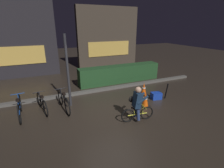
% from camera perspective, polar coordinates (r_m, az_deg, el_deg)
% --- Properties ---
extents(ground_plane, '(40.00, 40.00, 0.00)m').
position_cam_1_polar(ground_plane, '(6.36, 0.53, -9.59)').
color(ground_plane, '#2D261E').
extents(sidewalk_curb, '(12.00, 0.24, 0.12)m').
position_cam_1_polar(sidewalk_curb, '(8.20, -5.79, -2.28)').
color(sidewalk_curb, '#56544F').
rests_on(sidewalk_curb, ground).
extents(hedge_row, '(4.80, 0.70, 0.97)m').
position_cam_1_polar(hedge_row, '(9.49, 2.78, 3.58)').
color(hedge_row, '#214723').
rests_on(hedge_row, ground).
extents(storefront_left, '(5.34, 0.54, 4.82)m').
position_cam_1_polar(storefront_left, '(11.68, -32.33, 13.25)').
color(storefront_left, '#262328').
rests_on(storefront_left, ground).
extents(storefront_right, '(4.83, 0.54, 4.48)m').
position_cam_1_polar(storefront_right, '(13.28, -1.43, 15.84)').
color(storefront_right, '#42382D').
rests_on(storefront_right, ground).
extents(street_post, '(0.10, 0.10, 2.84)m').
position_cam_1_polar(street_post, '(6.54, -15.13, 4.03)').
color(street_post, '#2D2D33').
rests_on(street_post, ground).
extents(parked_bike_leftmost, '(0.46, 1.70, 0.78)m').
position_cam_1_polar(parked_bike_leftmost, '(6.76, -29.48, -7.12)').
color(parked_bike_leftmost, black).
rests_on(parked_bike_leftmost, ground).
extents(parked_bike_left_mid, '(0.46, 1.53, 0.72)m').
position_cam_1_polar(parked_bike_left_mid, '(6.79, -23.16, -6.20)').
color(parked_bike_left_mid, black).
rests_on(parked_bike_left_mid, ground).
extents(parked_bike_center_left, '(0.46, 1.70, 0.79)m').
position_cam_1_polar(parked_bike_center_left, '(6.63, -16.51, -5.72)').
color(parked_bike_center_left, black).
rests_on(parked_bike_center_left, ground).
extents(traffic_cone_near, '(0.36, 0.36, 0.61)m').
position_cam_1_polar(traffic_cone_near, '(6.77, 11.51, -5.32)').
color(traffic_cone_near, black).
rests_on(traffic_cone_near, ground).
extents(traffic_cone_far, '(0.36, 0.36, 0.57)m').
position_cam_1_polar(traffic_cone_far, '(7.92, 11.00, -1.68)').
color(traffic_cone_far, black).
rests_on(traffic_cone_far, ground).
extents(blue_crate, '(0.49, 0.39, 0.30)m').
position_cam_1_polar(blue_crate, '(7.60, 15.08, -3.96)').
color(blue_crate, '#193DB7').
rests_on(blue_crate, ground).
extents(cyclist, '(1.18, 0.57, 1.25)m').
position_cam_1_polar(cyclist, '(5.60, 8.67, -6.85)').
color(cyclist, black).
rests_on(cyclist, ground).
extents(closed_umbrella, '(0.22, 0.32, 0.81)m').
position_cam_1_polar(closed_umbrella, '(7.53, 18.37, -2.41)').
color(closed_umbrella, black).
rests_on(closed_umbrella, ground).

